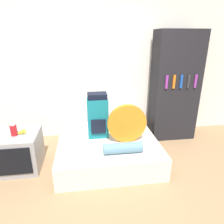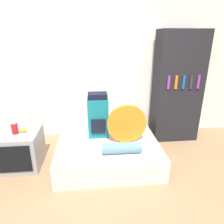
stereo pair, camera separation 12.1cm
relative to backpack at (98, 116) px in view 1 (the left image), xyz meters
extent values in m
plane|color=#997551|center=(-0.02, -0.99, -0.69)|extent=(16.00, 16.00, 0.00)
cube|color=white|center=(-0.02, 0.83, 0.61)|extent=(8.00, 0.05, 2.60)
cube|color=silver|center=(0.14, -0.13, -0.52)|extent=(1.53, 1.44, 0.34)
cube|color=#14707F|center=(0.00, 0.00, -0.03)|extent=(0.32, 0.24, 0.63)
cube|color=black|center=(0.00, 0.01, 0.32)|extent=(0.30, 0.22, 0.08)
cube|color=black|center=(0.00, -0.13, -0.13)|extent=(0.23, 0.03, 0.23)
cylinder|color=orange|center=(0.42, -0.25, -0.05)|extent=(0.59, 0.07, 0.59)
cylinder|color=#5B849E|center=(0.30, -0.57, -0.27)|extent=(0.55, 0.15, 0.15)
cube|color=#939399|center=(-1.17, -0.20, -0.41)|extent=(0.56, 0.60, 0.56)
cube|color=black|center=(-1.17, -0.51, -0.40)|extent=(0.45, 0.02, 0.40)
cylinder|color=#B2191E|center=(-1.20, -0.24, -0.06)|extent=(0.09, 0.09, 0.15)
cylinder|color=white|center=(-1.20, -0.24, 0.03)|extent=(0.06, 0.06, 0.02)
ellipsoid|color=yellow|center=(-1.13, -0.16, -0.12)|extent=(0.08, 0.17, 0.04)
ellipsoid|color=yellow|center=(-1.11, -0.16, -0.12)|extent=(0.04, 0.17, 0.04)
ellipsoid|color=yellow|center=(-1.08, -0.16, -0.12)|extent=(0.08, 0.17, 0.04)
cube|color=black|center=(1.48, 0.49, 0.30)|extent=(0.83, 0.43, 1.99)
cube|color=purple|center=(1.21, 0.26, 0.45)|extent=(0.04, 0.02, 0.23)
cube|color=orange|center=(1.34, 0.26, 0.45)|extent=(0.04, 0.02, 0.23)
cube|color=#194CB2|center=(1.48, 0.26, 0.45)|extent=(0.04, 0.02, 0.23)
cube|color=#2D2D33|center=(1.61, 0.26, 0.45)|extent=(0.04, 0.02, 0.23)
cube|color=purple|center=(1.74, 0.26, 0.45)|extent=(0.04, 0.02, 0.23)
camera|label=1|loc=(-0.19, -2.94, 1.16)|focal=32.00mm
camera|label=2|loc=(-0.07, -2.96, 1.16)|focal=32.00mm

